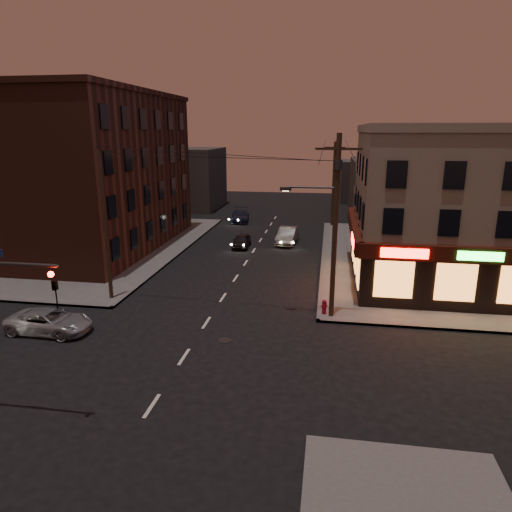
% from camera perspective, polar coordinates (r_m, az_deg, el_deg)
% --- Properties ---
extents(ground, '(120.00, 120.00, 0.00)m').
position_cam_1_polar(ground, '(22.16, -8.99, -12.35)').
color(ground, black).
rests_on(ground, ground).
extents(sidewalk_ne, '(24.00, 28.00, 0.15)m').
position_cam_1_polar(sidewalk_ne, '(40.61, 25.39, -0.65)').
color(sidewalk_ne, '#514F4C').
rests_on(sidewalk_ne, ground).
extents(sidewalk_nw, '(24.00, 28.00, 0.15)m').
position_cam_1_polar(sidewalk_nw, '(45.95, -23.24, 1.32)').
color(sidewalk_nw, '#514F4C').
rests_on(sidewalk_nw, ground).
extents(pizza_building, '(15.85, 12.85, 10.50)m').
position_cam_1_polar(pizza_building, '(33.74, 25.54, 5.53)').
color(pizza_building, gray).
rests_on(pizza_building, sidewalk_ne).
extents(brick_apartment, '(12.00, 20.00, 13.00)m').
position_cam_1_polar(brick_apartment, '(43.16, -20.17, 9.67)').
color(brick_apartment, '#4A2317').
rests_on(brick_apartment, sidewalk_nw).
extents(bg_building_ne_a, '(10.00, 12.00, 7.00)m').
position_cam_1_polar(bg_building_ne_a, '(57.48, 16.84, 7.98)').
color(bg_building_ne_a, '#3F3D3A').
rests_on(bg_building_ne_a, ground).
extents(bg_building_nw, '(9.00, 10.00, 8.00)m').
position_cam_1_polar(bg_building_nw, '(63.92, -8.69, 9.59)').
color(bg_building_nw, '#3F3D3A').
rests_on(bg_building_nw, ground).
extents(bg_building_ne_b, '(8.00, 8.00, 6.00)m').
position_cam_1_polar(bg_building_ne_b, '(71.16, 13.79, 9.09)').
color(bg_building_ne_b, '#3F3D3A').
rests_on(bg_building_ne_b, ground).
extents(utility_pole_main, '(4.20, 0.44, 10.00)m').
position_cam_1_polar(utility_pole_main, '(24.78, 9.64, 4.74)').
color(utility_pole_main, '#382619').
rests_on(utility_pole_main, sidewalk_ne).
extents(utility_pole_far, '(0.26, 0.26, 9.00)m').
position_cam_1_polar(utility_pole_far, '(50.88, 9.65, 8.85)').
color(utility_pole_far, '#382619').
rests_on(utility_pole_far, sidewalk_ne).
extents(utility_pole_west, '(0.24, 0.24, 9.00)m').
position_cam_1_polar(utility_pole_west, '(28.90, -18.31, 3.43)').
color(utility_pole_west, '#382619').
rests_on(utility_pole_west, sidewalk_nw).
extents(suv_cross, '(4.49, 2.19, 1.23)m').
position_cam_1_polar(suv_cross, '(26.41, -24.43, -7.46)').
color(suv_cross, '#94979C').
rests_on(suv_cross, ground).
extents(sedan_near, '(1.50, 3.58, 1.21)m').
position_cam_1_polar(sedan_near, '(41.45, -1.82, 1.92)').
color(sedan_near, black).
rests_on(sedan_near, ground).
extents(sedan_mid, '(1.94, 4.71, 1.52)m').
position_cam_1_polar(sedan_mid, '(42.95, 3.95, 2.58)').
color(sedan_mid, '#65645E').
rests_on(sedan_mid, ground).
extents(sedan_far, '(2.60, 5.03, 1.39)m').
position_cam_1_polar(sedan_far, '(53.44, -1.99, 5.07)').
color(sedan_far, '#191F33').
rests_on(sedan_far, ground).
extents(fire_hydrant, '(0.39, 0.39, 0.85)m').
position_cam_1_polar(fire_hydrant, '(26.39, 8.52, -6.20)').
color(fire_hydrant, maroon).
rests_on(fire_hydrant, sidewalk_ne).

